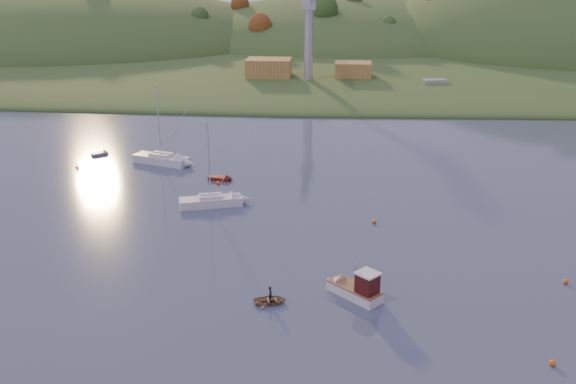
# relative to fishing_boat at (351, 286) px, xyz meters

# --- Properties ---
(far_shore) EXTENTS (620.00, 220.00, 1.50)m
(far_shore) POSITION_rel_fishing_boat_xyz_m (-10.03, 212.96, -0.90)
(far_shore) COLOR #305020
(far_shore) RESTS_ON ground
(shore_slope) EXTENTS (640.00, 150.00, 7.00)m
(shore_slope) POSITION_rel_fishing_boat_xyz_m (-10.03, 147.96, -0.90)
(shore_slope) COLOR #305020
(shore_slope) RESTS_ON ground
(hill_left) EXTENTS (170.00, 140.00, 44.00)m
(hill_left) POSITION_rel_fishing_boat_xyz_m (-100.03, 182.96, -0.90)
(hill_left) COLOR #305020
(hill_left) RESTS_ON ground
(hill_center) EXTENTS (140.00, 120.00, 36.00)m
(hill_center) POSITION_rel_fishing_boat_xyz_m (-0.03, 192.96, -0.90)
(hill_center) COLOR #305020
(hill_center) RESTS_ON ground
(hillside_trees) EXTENTS (280.00, 50.00, 32.00)m
(hillside_trees) POSITION_rel_fishing_boat_xyz_m (-10.03, 167.96, -0.90)
(hillside_trees) COLOR #2A4F1C
(hillside_trees) RESTS_ON ground
(wharf) EXTENTS (42.00, 16.00, 2.40)m
(wharf) POSITION_rel_fishing_boat_xyz_m (-5.03, 104.96, 0.30)
(wharf) COLOR slate
(wharf) RESTS_ON ground
(shed_west) EXTENTS (11.00, 8.00, 4.80)m
(shed_west) POSITION_rel_fishing_boat_xyz_m (-18.03, 105.96, 3.90)
(shed_west) COLOR olive
(shed_west) RESTS_ON wharf
(shed_east) EXTENTS (9.00, 7.00, 4.00)m
(shed_east) POSITION_rel_fishing_boat_xyz_m (2.97, 106.96, 3.50)
(shed_east) COLOR olive
(shed_east) RESTS_ON wharf
(dock_crane) EXTENTS (3.20, 28.00, 20.30)m
(dock_crane) POSITION_rel_fishing_boat_xyz_m (-8.03, 101.35, 16.27)
(dock_crane) COLOR #B7B7BC
(dock_crane) RESTS_ON wharf
(fishing_boat) EXTENTS (6.02, 5.83, 4.09)m
(fishing_boat) POSITION_rel_fishing_boat_xyz_m (0.00, 0.00, 0.00)
(fishing_boat) COLOR silver
(fishing_boat) RESTS_ON ground
(sailboat_near) EXTENTS (8.42, 4.65, 11.19)m
(sailboat_near) POSITION_rel_fishing_boat_xyz_m (-17.59, 22.54, -0.17)
(sailboat_near) COLOR silver
(sailboat_near) RESTS_ON ground
(sailboat_far) EXTENTS (9.39, 5.57, 12.50)m
(sailboat_far) POSITION_rel_fishing_boat_xyz_m (-28.70, 40.45, -0.11)
(sailboat_far) COLOR silver
(sailboat_far) RESTS_ON ground
(canoe) EXTENTS (3.46, 2.80, 0.63)m
(canoe) POSITION_rel_fishing_boat_xyz_m (-7.49, -2.11, -0.59)
(canoe) COLOR #9A7655
(canoe) RESTS_ON ground
(paddler) EXTENTS (0.47, 0.61, 1.50)m
(paddler) POSITION_rel_fishing_boat_xyz_m (-7.49, -2.11, -0.15)
(paddler) COLOR black
(paddler) RESTS_ON ground
(red_tender) EXTENTS (3.86, 1.92, 1.26)m
(red_tender) POSITION_rel_fishing_boat_xyz_m (-17.55, 32.80, -0.64)
(red_tender) COLOR #59140C
(red_tender) RESTS_ON ground
(grey_dinghy) EXTENTS (3.01, 2.85, 1.13)m
(grey_dinghy) POSITION_rel_fishing_boat_xyz_m (-39.59, 44.60, -0.67)
(grey_dinghy) COLOR slate
(grey_dinghy) RESTS_ON ground
(work_vessel) EXTENTS (14.06, 7.41, 3.44)m
(work_vessel) POSITION_rel_fishing_boat_xyz_m (22.28, 100.96, 0.32)
(work_vessel) COLOR slate
(work_vessel) RESTS_ON ground
(buoy_0) EXTENTS (0.50, 0.50, 0.50)m
(buoy_0) POSITION_rel_fishing_boat_xyz_m (15.50, -10.33, -0.65)
(buoy_0) COLOR #FF580D
(buoy_0) RESTS_ON ground
(buoy_1) EXTENTS (0.50, 0.50, 0.50)m
(buoy_1) POSITION_rel_fishing_boat_xyz_m (3.23, 17.99, -0.65)
(buoy_1) COLOR #FF580D
(buoy_1) RESTS_ON ground
(buoy_2) EXTENTS (0.50, 0.50, 0.50)m
(buoy_2) POSITION_rel_fishing_boat_xyz_m (-40.84, 36.71, -0.65)
(buoy_2) COLOR #FF580D
(buoy_2) RESTS_ON ground
(buoy_3) EXTENTS (0.50, 0.50, 0.50)m
(buoy_3) POSITION_rel_fishing_boat_xyz_m (-18.07, 31.04, -0.65)
(buoy_3) COLOR #FF580D
(buoy_3) RESTS_ON ground
(buoy_4) EXTENTS (0.50, 0.50, 0.50)m
(buoy_4) POSITION_rel_fishing_boat_xyz_m (21.15, 3.69, -0.65)
(buoy_4) COLOR #FF580D
(buoy_4) RESTS_ON ground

